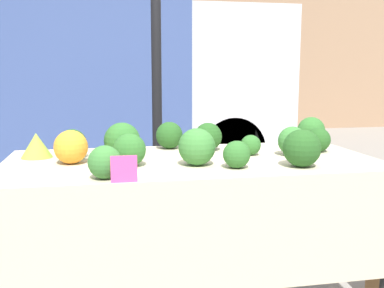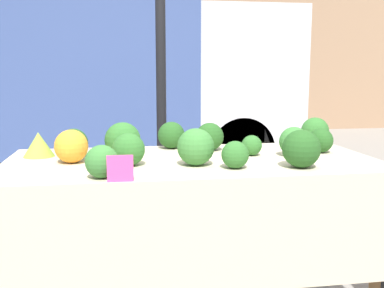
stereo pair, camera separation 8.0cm
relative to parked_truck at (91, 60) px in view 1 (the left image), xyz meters
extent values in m
cylinder|color=black|center=(0.51, -2.87, -0.11)|extent=(0.07, 0.07, 2.79)
cube|color=#384C84|center=(-0.50, 0.00, 0.11)|extent=(3.29, 1.84, 2.48)
cube|color=silver|center=(1.82, 0.00, -0.24)|extent=(1.35, 1.69, 1.79)
cylinder|color=black|center=(1.69, -0.74, -1.09)|extent=(0.81, 0.22, 0.81)
cylinder|color=black|center=(1.69, 0.74, -1.09)|extent=(0.81, 0.22, 0.81)
cube|color=beige|center=(0.59, -3.77, -0.61)|extent=(1.91, 0.90, 0.03)
cube|color=beige|center=(0.59, -4.21, -0.88)|extent=(1.91, 0.01, 0.50)
cylinder|color=black|center=(-0.31, -3.38, -1.06)|extent=(0.05, 0.05, 0.87)
cylinder|color=black|center=(1.49, -3.38, -1.06)|extent=(0.05, 0.05, 0.87)
sphere|color=orange|center=(-0.02, -3.77, -0.52)|extent=(0.17, 0.17, 0.17)
cone|color=#93B238|center=(-0.21, -3.57, -0.53)|extent=(0.16, 0.16, 0.13)
sphere|color=#387533|center=(1.15, -3.77, -0.52)|extent=(0.16, 0.16, 0.16)
sphere|color=#23511E|center=(1.34, -3.69, -0.53)|extent=(0.14, 0.14, 0.14)
sphere|color=#23511E|center=(0.73, -3.52, -0.52)|extent=(0.16, 0.16, 0.16)
sphere|color=#2D6628|center=(0.93, -3.71, -0.54)|extent=(0.11, 0.11, 0.11)
sphere|color=#2D6628|center=(0.26, -3.88, -0.52)|extent=(0.16, 0.16, 0.16)
sphere|color=#387533|center=(0.58, -3.93, -0.51)|extent=(0.18, 0.18, 0.18)
sphere|color=#2D6628|center=(0.75, -4.02, -0.53)|extent=(0.13, 0.13, 0.13)
sphere|color=#2D6628|center=(0.24, -3.67, -0.50)|extent=(0.19, 0.19, 0.19)
sphere|color=#23511E|center=(0.52, -3.42, -0.52)|extent=(0.16, 0.16, 0.16)
sphere|color=#2D6628|center=(1.42, -3.42, -0.51)|extent=(0.17, 0.17, 0.17)
sphere|color=#23511E|center=(-0.02, -3.62, -0.52)|extent=(0.15, 0.15, 0.15)
sphere|color=#23511E|center=(1.07, -4.06, -0.51)|extent=(0.18, 0.18, 0.18)
sphere|color=#387533|center=(0.14, -4.13, -0.53)|extent=(0.14, 0.14, 0.14)
cube|color=#EF4793|center=(0.22, -4.21, -0.54)|extent=(0.11, 0.01, 0.11)
camera|label=1|loc=(0.15, -6.02, -0.15)|focal=42.00mm
camera|label=2|loc=(0.23, -6.03, -0.15)|focal=42.00mm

